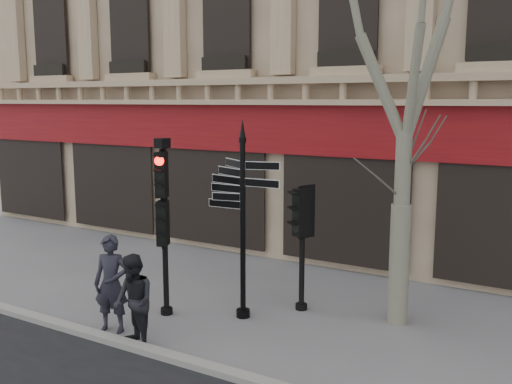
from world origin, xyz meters
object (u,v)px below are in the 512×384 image
fingerpost (243,186)px  pedestrian_b (133,302)px  traffic_signal_main (164,205)px  traffic_signal_secondary (302,226)px  pedestrian_a (111,284)px

fingerpost → pedestrian_b: bearing=-105.5°
traffic_signal_main → pedestrian_b: (0.53, -1.52, -1.44)m
traffic_signal_secondary → pedestrian_b: traffic_signal_secondary is taller
fingerpost → pedestrian_b: size_ratio=2.37×
traffic_signal_secondary → traffic_signal_main: bearing=-122.5°
fingerpost → traffic_signal_secondary: 1.56m
fingerpost → pedestrian_a: bearing=-126.3°
traffic_signal_main → traffic_signal_secondary: bearing=11.7°
traffic_signal_main → traffic_signal_secondary: size_ratio=1.40×
pedestrian_b → traffic_signal_secondary: bearing=86.5°
traffic_signal_main → pedestrian_a: 1.83m
traffic_signal_main → traffic_signal_secondary: 2.85m
traffic_signal_secondary → pedestrian_a: traffic_signal_secondary is taller
traffic_signal_secondary → pedestrian_b: 3.74m
pedestrian_a → traffic_signal_secondary: bearing=27.9°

